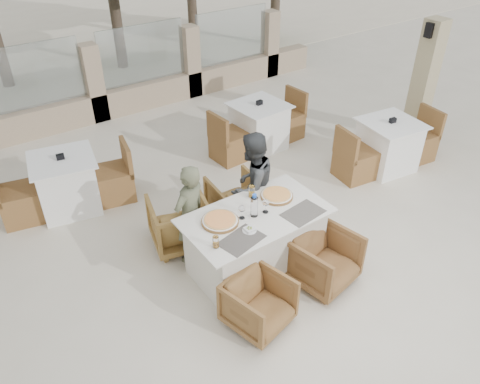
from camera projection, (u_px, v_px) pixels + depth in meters
ground at (252, 264)px, 5.52m from camera, size 80.00×80.00×0.00m
perimeter_wall_far at (93, 78)px, 8.30m from camera, size 10.00×0.34×1.60m
lantern_pillar at (424, 82)px, 7.62m from camera, size 0.34×0.34×2.00m
dining_table at (255, 242)px, 5.27m from camera, size 1.60×0.90×0.77m
placemat_near_left at (242, 240)px, 4.70m from camera, size 0.50×0.39×0.00m
placemat_near_right at (303, 213)px, 5.08m from camera, size 0.48×0.35×0.00m
pizza_left at (220, 221)px, 4.93m from camera, size 0.43×0.43×0.05m
pizza_right at (277, 195)px, 5.31m from camera, size 0.48×0.48×0.05m
water_bottle at (254, 205)px, 4.96m from camera, size 0.10×0.10×0.28m
wine_glass_centre at (242, 211)px, 4.95m from camera, size 0.08×0.08×0.18m
wine_glass_near at (266, 205)px, 5.04m from camera, size 0.09×0.09×0.18m
beer_glass_left at (216, 242)px, 4.59m from camera, size 0.07×0.07×0.13m
beer_glass_right at (252, 192)px, 5.29m from camera, size 0.08×0.08×0.14m
olive_dish at (249, 229)px, 4.82m from camera, size 0.14×0.14×0.04m
armchair_far_left at (179, 222)px, 5.68m from camera, size 0.82×0.84×0.63m
armchair_far_right at (235, 198)px, 6.14m from camera, size 0.67×0.69×0.58m
armchair_near_left at (259, 303)px, 4.67m from camera, size 0.71×0.73×0.55m
armchair_near_right at (323, 259)px, 5.15m from camera, size 0.77×0.79×0.62m
diner_left at (190, 215)px, 5.27m from camera, size 0.54×0.44×1.27m
diner_right at (252, 185)px, 5.66m from camera, size 0.79×0.68×1.38m
bg_table_a at (67, 184)px, 6.24m from camera, size 1.77×1.12×0.77m
bg_table_b at (259, 126)px, 7.65m from camera, size 1.69×0.92×0.77m
bg_table_c at (388, 145)px, 7.12m from camera, size 1.73×1.03×0.77m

